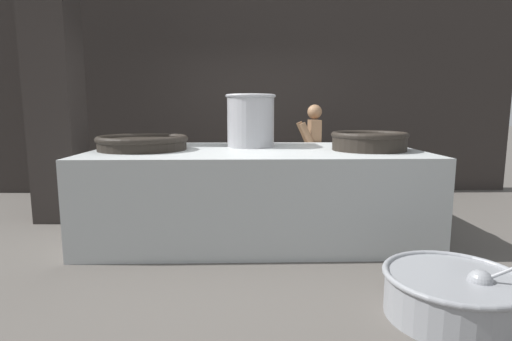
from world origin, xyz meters
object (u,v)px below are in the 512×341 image
cook (313,152)px  stock_pot (251,120)px  giant_wok_far (369,140)px  prep_bowl_vegetables (453,293)px  giant_wok_near (143,142)px

cook → stock_pot: bearing=46.9°
giant_wok_far → cook: (-0.38, 1.36, -0.28)m
cook → prep_bowl_vegetables: (0.43, -3.16, -0.63)m
stock_pot → prep_bowl_vegetables: 2.85m
prep_bowl_vegetables → giant_wok_far: bearing=91.6°
cook → prep_bowl_vegetables: 3.25m
cook → giant_wok_near: bearing=32.6°
giant_wok_near → giant_wok_far: size_ratio=1.21×
giant_wok_near → giant_wok_far: giant_wok_far is taller
giant_wok_far → stock_pot: stock_pot is taller
stock_pot → prep_bowl_vegetables: stock_pot is taller
giant_wok_near → prep_bowl_vegetables: size_ratio=0.89×
giant_wok_far → cook: bearing=105.4°
stock_pot → cook: 1.38m
giant_wok_near → stock_pot: (1.20, 0.34, 0.24)m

